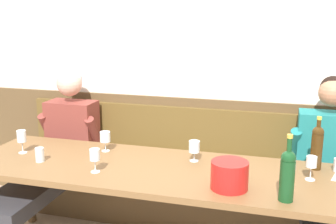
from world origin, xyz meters
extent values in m
cube|color=silver|center=(0.00, 1.09, 1.40)|extent=(6.80, 0.08, 2.80)
cube|color=brown|center=(0.00, 1.04, 0.51)|extent=(6.80, 0.03, 1.01)
cube|color=brown|center=(0.00, 0.81, 0.22)|extent=(2.94, 0.42, 0.44)
cube|color=brown|center=(0.00, 0.81, 0.47)|extent=(2.88, 0.39, 0.05)
cube|color=brown|center=(0.00, 1.00, 0.71)|extent=(2.94, 0.04, 0.45)
cube|color=brown|center=(0.00, 0.14, 0.71)|extent=(2.64, 0.79, 0.04)
cylinder|color=brown|center=(-1.25, 0.47, 0.34)|extent=(0.07, 0.07, 0.69)
cube|color=#2E2F34|center=(-1.01, 0.23, 0.43)|extent=(0.35, 1.06, 0.11)
cube|color=brown|center=(-1.01, 0.81, 0.73)|extent=(0.42, 0.24, 0.49)
sphere|color=#DBA795|center=(-1.01, 0.80, 1.13)|extent=(0.21, 0.21, 0.21)
sphere|color=beige|center=(-1.01, 0.83, 1.16)|extent=(0.19, 0.19, 0.19)
cylinder|color=brown|center=(-1.23, 0.76, 0.75)|extent=(0.08, 0.20, 0.27)
cylinder|color=brown|center=(-0.79, 0.76, 0.75)|extent=(0.08, 0.20, 0.27)
cube|color=#1C7070|center=(1.06, 0.81, 0.75)|extent=(0.43, 0.22, 0.52)
sphere|color=#A87556|center=(1.06, 0.80, 1.16)|extent=(0.20, 0.20, 0.20)
sphere|color=black|center=(1.06, 0.83, 1.19)|extent=(0.18, 0.18, 0.18)
cylinder|color=#1C7070|center=(0.83, 0.77, 0.77)|extent=(0.08, 0.20, 0.27)
cylinder|color=red|center=(0.46, -0.05, 0.81)|extent=(0.21, 0.21, 0.16)
cylinder|color=#3D280F|center=(0.95, 0.40, 0.85)|extent=(0.07, 0.07, 0.23)
sphere|color=#3D280F|center=(0.95, 0.40, 0.97)|extent=(0.07, 0.07, 0.07)
cylinder|color=#3D280F|center=(0.95, 0.40, 1.02)|extent=(0.03, 0.03, 0.07)
cylinder|color=gold|center=(0.95, 0.40, 1.07)|extent=(0.03, 0.03, 0.02)
cylinder|color=#14431E|center=(0.77, -0.13, 0.84)|extent=(0.08, 0.08, 0.23)
sphere|color=#14431E|center=(0.77, -0.13, 0.97)|extent=(0.08, 0.08, 0.08)
cylinder|color=#14431E|center=(0.77, -0.13, 1.03)|extent=(0.03, 0.03, 0.10)
cylinder|color=gold|center=(0.77, -0.13, 1.09)|extent=(0.03, 0.03, 0.02)
cylinder|color=silver|center=(-0.39, -0.04, 0.73)|extent=(0.06, 0.06, 0.00)
cylinder|color=silver|center=(-0.39, -0.04, 0.77)|extent=(0.01, 0.01, 0.08)
cylinder|color=silver|center=(-0.39, -0.04, 0.84)|extent=(0.06, 0.06, 0.07)
cylinder|color=silver|center=(-1.05, 0.16, 0.73)|extent=(0.06, 0.06, 0.00)
cylinder|color=silver|center=(-1.05, 0.16, 0.77)|extent=(0.01, 0.01, 0.08)
cylinder|color=silver|center=(-1.05, 0.16, 0.85)|extent=(0.06, 0.06, 0.08)
cylinder|color=#E3DA7D|center=(-1.05, 0.16, 0.83)|extent=(0.06, 0.06, 0.03)
cylinder|color=silver|center=(0.17, 0.33, 0.73)|extent=(0.06, 0.06, 0.00)
cylinder|color=silver|center=(0.17, 0.33, 0.76)|extent=(0.01, 0.01, 0.06)
cylinder|color=silver|center=(0.17, 0.33, 0.83)|extent=(0.07, 0.07, 0.08)
cylinder|color=#EBD584|center=(0.17, 0.33, 0.81)|extent=(0.07, 0.07, 0.03)
cylinder|color=silver|center=(0.91, 0.20, 0.73)|extent=(0.06, 0.06, 0.00)
cylinder|color=silver|center=(0.91, 0.20, 0.77)|extent=(0.01, 0.01, 0.08)
cylinder|color=silver|center=(0.91, 0.20, 0.84)|extent=(0.06, 0.06, 0.07)
cylinder|color=silver|center=(-0.50, 0.36, 0.73)|extent=(0.06, 0.06, 0.00)
cylinder|color=silver|center=(-0.50, 0.36, 0.77)|extent=(0.01, 0.01, 0.07)
cylinder|color=silver|center=(-0.50, 0.36, 0.84)|extent=(0.08, 0.08, 0.07)
cylinder|color=silver|center=(0.45, 0.20, 0.78)|extent=(0.07, 0.07, 0.10)
cylinder|color=silver|center=(-0.83, 0.04, 0.78)|extent=(0.06, 0.06, 0.10)
camera|label=1|loc=(0.71, -2.23, 1.70)|focal=43.56mm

